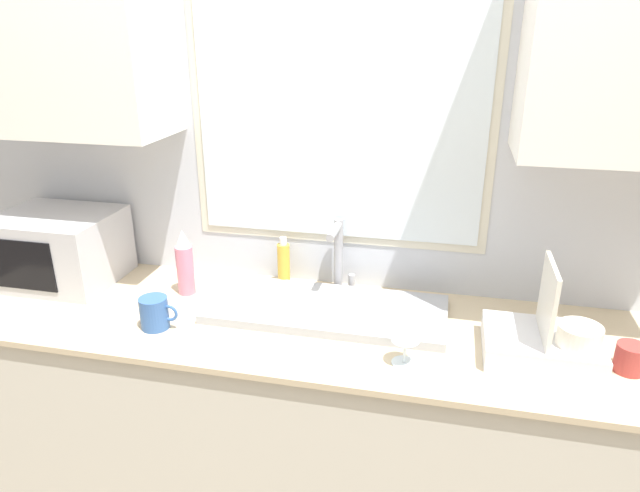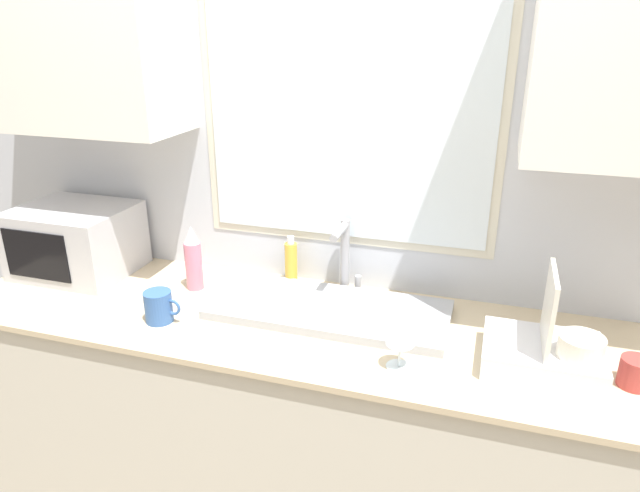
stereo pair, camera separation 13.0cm
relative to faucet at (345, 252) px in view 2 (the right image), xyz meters
The scene contains 11 objects.
countertop 0.65m from the faucet, 94.64° to the right, with size 2.51×0.65×0.89m.
wall_back 0.38m from the faucet, 110.76° to the left, with size 6.00×0.38×2.60m.
sink_basin 0.23m from the faucet, 91.35° to the right, with size 0.79×0.33×0.03m.
faucet is the anchor object (origin of this frame).
microwave 1.04m from the faucet, behind, with size 0.42×0.35×0.26m.
dish_rack 0.74m from the faucet, 23.98° to the right, with size 0.32×0.25×0.29m.
spray_bottle 0.54m from the faucet, 165.60° to the right, with size 0.06×0.06×0.24m.
soap_bottle 0.22m from the faucet, behind, with size 0.05×0.05×0.19m.
mug_near_sink 0.65m from the faucet, 142.87° to the right, with size 0.13×0.09×0.10m.
wine_glass 0.50m from the faucet, 56.79° to the right, with size 0.08×0.08×0.16m.
mug_by_rack 0.95m from the faucet, 19.72° to the right, with size 0.11×0.08×0.08m.
Camera 2 is at (0.49, -1.24, 1.80)m, focal length 32.00 mm.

